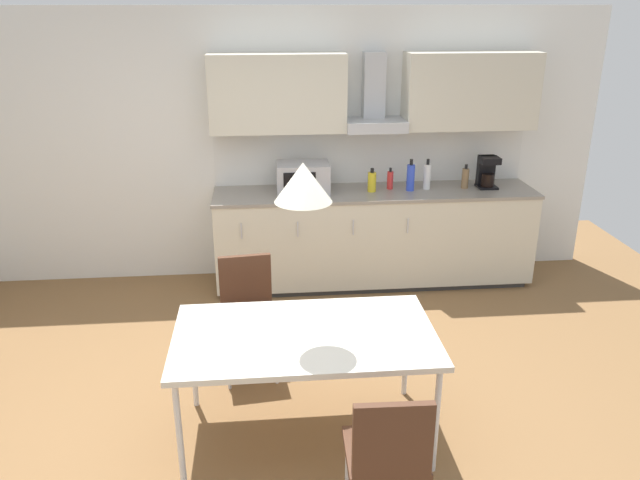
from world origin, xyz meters
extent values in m
cube|color=brown|center=(0.00, 0.00, -0.01)|extent=(8.10, 7.33, 0.02)
cube|color=white|center=(0.00, 2.49, 1.28)|extent=(6.48, 0.10, 2.55)
cube|color=#333333|center=(1.02, 2.12, 0.03)|extent=(2.88, 0.59, 0.05)
cube|color=beige|center=(1.02, 2.12, 0.47)|extent=(3.00, 0.64, 0.84)
cube|color=gray|center=(1.02, 2.12, 0.91)|extent=(3.02, 0.66, 0.03)
cube|color=silver|center=(-0.23, 1.79, 0.68)|extent=(0.01, 0.01, 0.14)
cube|color=silver|center=(0.27, 1.79, 0.68)|extent=(0.01, 0.01, 0.14)
cube|color=silver|center=(0.77, 1.79, 0.68)|extent=(0.01, 0.01, 0.14)
cube|color=silver|center=(1.27, 1.79, 0.68)|extent=(0.01, 0.01, 0.14)
cube|color=silver|center=(1.02, 2.43, 1.17)|extent=(3.00, 0.02, 0.49)
cube|color=beige|center=(0.13, 2.27, 1.81)|extent=(1.22, 0.34, 0.69)
cube|color=beige|center=(1.90, 2.27, 1.81)|extent=(1.22, 0.34, 0.69)
cube|color=#B7BABF|center=(1.02, 2.25, 1.52)|extent=(0.55, 0.40, 0.10)
cube|color=#B7BABF|center=(1.02, 2.36, 1.84)|extent=(0.20, 0.16, 0.64)
cube|color=#ADADB2|center=(0.34, 2.12, 1.06)|extent=(0.48, 0.34, 0.28)
cube|color=black|center=(0.30, 1.95, 1.06)|extent=(0.29, 0.01, 0.20)
cube|color=black|center=(2.09, 2.12, 0.93)|extent=(0.18, 0.18, 0.02)
cylinder|color=black|center=(2.09, 2.11, 1.00)|extent=(0.12, 0.12, 0.12)
cube|color=black|center=(2.09, 2.18, 1.07)|extent=(0.16, 0.08, 0.30)
cube|color=black|center=(2.09, 2.11, 1.19)|extent=(0.18, 0.16, 0.06)
cylinder|color=red|center=(1.17, 2.18, 1.01)|extent=(0.06, 0.06, 0.17)
cylinder|color=black|center=(1.17, 2.18, 1.11)|extent=(0.02, 0.02, 0.04)
cylinder|color=brown|center=(1.88, 2.13, 1.02)|extent=(0.07, 0.07, 0.19)
cylinder|color=black|center=(1.88, 2.13, 1.13)|extent=(0.03, 0.03, 0.04)
cylinder|color=white|center=(1.51, 2.14, 1.04)|extent=(0.07, 0.07, 0.24)
cylinder|color=black|center=(1.51, 2.14, 1.19)|extent=(0.03, 0.03, 0.05)
cylinder|color=yellow|center=(0.98, 2.10, 1.01)|extent=(0.08, 0.08, 0.18)
cylinder|color=black|center=(0.98, 2.10, 1.12)|extent=(0.03, 0.03, 0.04)
cylinder|color=blue|center=(1.34, 2.10, 1.05)|extent=(0.08, 0.08, 0.25)
cylinder|color=black|center=(1.34, 2.10, 1.20)|extent=(0.03, 0.03, 0.05)
cube|color=silver|center=(0.19, -0.16, 0.72)|extent=(1.56, 0.89, 0.04)
cylinder|color=silver|center=(-0.53, -0.55, 0.35)|extent=(0.04, 0.04, 0.70)
cylinder|color=silver|center=(0.91, -0.55, 0.35)|extent=(0.04, 0.04, 0.70)
cylinder|color=silver|center=(-0.53, 0.22, 0.35)|extent=(0.04, 0.04, 0.70)
cylinder|color=silver|center=(0.91, 0.22, 0.35)|extent=(0.04, 0.04, 0.70)
cube|color=#4C2D1E|center=(-0.16, 0.58, 0.45)|extent=(0.44, 0.44, 0.04)
cube|color=#4C2D1E|center=(-0.18, 0.76, 0.67)|extent=(0.38, 0.08, 0.40)
cylinder|color=silver|center=(0.03, 0.43, 0.21)|extent=(0.02, 0.02, 0.43)
cylinder|color=silver|center=(-0.31, 0.39, 0.21)|extent=(0.02, 0.02, 0.43)
cylinder|color=silver|center=(-0.01, 0.77, 0.21)|extent=(0.02, 0.02, 0.43)
cylinder|color=silver|center=(-0.35, 0.73, 0.21)|extent=(0.02, 0.02, 0.43)
cube|color=#4C2D1E|center=(0.54, -0.91, 0.45)|extent=(0.41, 0.41, 0.04)
cube|color=#4C2D1E|center=(0.54, -1.09, 0.67)|extent=(0.38, 0.05, 0.40)
cylinder|color=silver|center=(0.38, -0.73, 0.21)|extent=(0.02, 0.02, 0.43)
cylinder|color=silver|center=(0.72, -0.74, 0.21)|extent=(0.02, 0.02, 0.43)
cone|color=silver|center=(0.19, -0.16, 1.66)|extent=(0.32, 0.32, 0.22)
camera|label=1|loc=(-0.02, -3.42, 2.58)|focal=35.00mm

